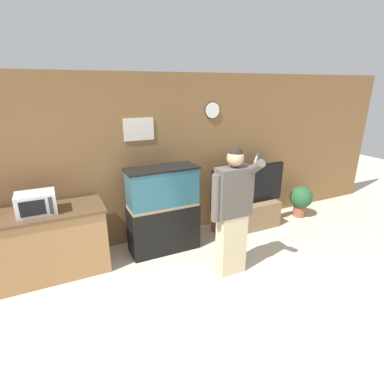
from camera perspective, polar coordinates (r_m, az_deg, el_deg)
ground_plane at (r=3.20m, az=9.09°, el=-29.84°), size 18.00×18.00×0.00m
wall_back_paneled at (r=4.69m, az=-9.06°, el=5.69°), size 10.00×0.08×2.60m
counter_island at (r=4.42m, az=-27.29°, el=-9.01°), size 1.73×0.67×0.92m
microwave at (r=4.14m, az=-27.56°, el=-1.91°), size 0.45×0.33×0.27m
aquarium_on_stand at (r=4.49m, az=-5.52°, el=-3.47°), size 1.04×0.42×1.32m
tv_on_stand at (r=5.34m, az=10.40°, el=-3.48°), size 1.44×0.40×1.15m
person_standing at (r=3.86m, az=7.67°, el=-3.57°), size 0.55×0.41×1.74m
potted_plant at (r=6.13m, az=20.03°, el=-1.30°), size 0.42×0.42×0.60m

